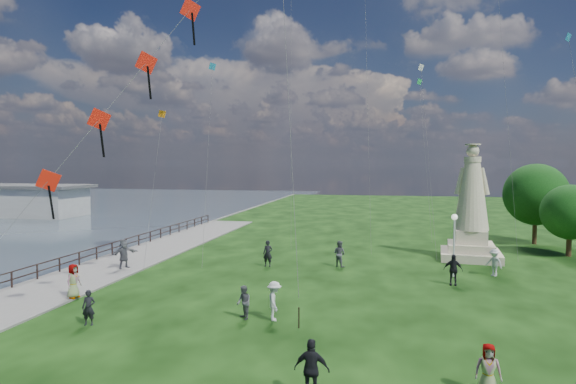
% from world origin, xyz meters
% --- Properties ---
extents(waterfront, '(200.00, 200.00, 1.51)m').
position_xyz_m(waterfront, '(-15.24, 8.99, -0.06)').
color(waterfront, '#303D48').
rests_on(waterfront, ground).
extents(statue, '(4.52, 4.52, 8.42)m').
position_xyz_m(statue, '(10.17, 20.14, 3.18)').
color(statue, '#C1AF92').
rests_on(statue, ground).
extents(lamppost, '(0.36, 0.36, 3.88)m').
position_xyz_m(lamppost, '(8.21, 14.14, 2.80)').
color(lamppost, silver).
rests_on(lamppost, ground).
extents(tree_row, '(9.55, 14.51, 6.99)m').
position_xyz_m(tree_row, '(17.60, 25.41, 3.83)').
color(tree_row, '#382314').
rests_on(tree_row, ground).
extents(person_0, '(0.62, 0.48, 1.53)m').
position_xyz_m(person_0, '(-8.49, 1.55, 0.77)').
color(person_0, black).
rests_on(person_0, ground).
extents(person_1, '(0.81, 0.86, 1.52)m').
position_xyz_m(person_1, '(-2.14, 3.68, 0.76)').
color(person_1, '#595960').
rests_on(person_1, ground).
extents(person_2, '(0.91, 1.26, 1.75)m').
position_xyz_m(person_2, '(-0.76, 3.79, 0.88)').
color(person_2, silver).
rests_on(person_2, ground).
extents(person_3, '(1.08, 0.57, 1.82)m').
position_xyz_m(person_3, '(1.99, -3.00, 0.91)').
color(person_3, black).
rests_on(person_3, ground).
extents(person_4, '(0.78, 0.49, 1.58)m').
position_xyz_m(person_4, '(7.16, -1.68, 0.79)').
color(person_4, '#595960').
rests_on(person_4, ground).
extents(person_5, '(1.60, 1.94, 1.94)m').
position_xyz_m(person_5, '(-12.83, 11.79, 0.97)').
color(person_5, '#595960').
rests_on(person_5, ground).
extents(person_6, '(0.67, 0.45, 1.78)m').
position_xyz_m(person_6, '(-3.77, 14.66, 0.89)').
color(person_6, black).
rests_on(person_6, ground).
extents(person_7, '(1.01, 0.88, 1.78)m').
position_xyz_m(person_7, '(1.00, 15.55, 0.89)').
color(person_7, '#595960').
rests_on(person_7, ground).
extents(person_8, '(1.18, 1.17, 1.70)m').
position_xyz_m(person_8, '(10.71, 14.81, 0.85)').
color(person_8, silver).
rests_on(person_8, ground).
extents(person_9, '(1.10, 0.65, 1.78)m').
position_xyz_m(person_9, '(7.90, 11.94, 0.89)').
color(person_9, black).
rests_on(person_9, ground).
extents(person_10, '(0.65, 0.93, 1.76)m').
position_xyz_m(person_10, '(-11.61, 4.87, 0.88)').
color(person_10, '#595960').
rests_on(person_10, ground).
extents(red_kite_train, '(12.03, 9.35, 20.33)m').
position_xyz_m(red_kite_train, '(-6.25, 4.61, 12.62)').
color(red_kite_train, black).
rests_on(red_kite_train, ground).
extents(small_kites, '(29.75, 20.55, 25.95)m').
position_xyz_m(small_kites, '(2.74, 22.50, 14.43)').
color(small_kites, teal).
rests_on(small_kites, ground).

